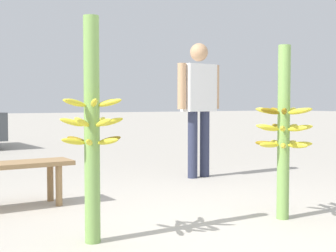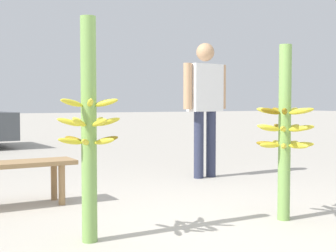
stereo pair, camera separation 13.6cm
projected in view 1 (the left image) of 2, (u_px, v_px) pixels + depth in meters
ground_plane at (215, 238)px, 3.22m from camera, size 80.00×80.00×0.00m
banana_stalk_left at (92, 129)px, 3.07m from camera, size 0.43×0.42×1.50m
banana_stalk_center at (284, 131)px, 3.71m from camera, size 0.46×0.46×1.38m
vendor_person at (199, 98)px, 5.79m from camera, size 0.65×0.24×1.66m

